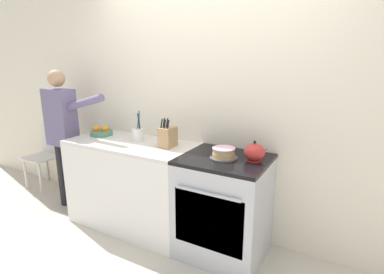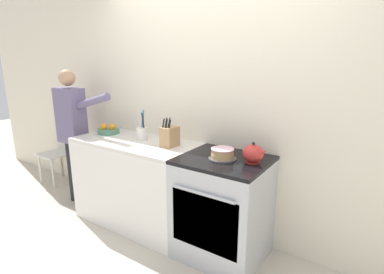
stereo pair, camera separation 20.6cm
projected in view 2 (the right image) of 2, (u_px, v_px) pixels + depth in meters
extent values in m
plane|color=beige|center=(171.00, 258.00, 2.67)|extent=(16.00, 16.00, 0.00)
cube|color=silver|center=(211.00, 105.00, 2.88)|extent=(8.00, 0.04, 2.60)
cube|color=white|center=(137.00, 183.00, 3.20)|extent=(1.33, 0.65, 0.88)
cube|color=silver|center=(135.00, 142.00, 3.09)|extent=(1.33, 0.65, 0.03)
cube|color=#B7BABF|center=(223.00, 209.00, 2.64)|extent=(0.74, 0.65, 0.88)
cube|color=black|center=(204.00, 223.00, 2.38)|extent=(0.61, 0.01, 0.49)
cylinder|color=#B7BABF|center=(202.00, 194.00, 2.30)|extent=(0.55, 0.02, 0.02)
cube|color=black|center=(224.00, 160.00, 2.53)|extent=(0.74, 0.65, 0.03)
cylinder|color=#4C4C51|center=(222.00, 158.00, 2.51)|extent=(0.24, 0.24, 0.01)
cylinder|color=tan|center=(222.00, 156.00, 2.50)|extent=(0.19, 0.19, 0.04)
cylinder|color=tan|center=(223.00, 152.00, 2.49)|extent=(0.18, 0.18, 0.04)
cylinder|color=#EFB2C1|center=(223.00, 149.00, 2.49)|extent=(0.19, 0.19, 0.01)
cylinder|color=red|center=(253.00, 162.00, 2.43)|extent=(0.12, 0.12, 0.01)
ellipsoid|color=red|center=(253.00, 154.00, 2.41)|extent=(0.17, 0.17, 0.15)
cone|color=red|center=(263.00, 152.00, 2.36)|extent=(0.09, 0.04, 0.08)
sphere|color=black|center=(254.00, 143.00, 2.39)|extent=(0.02, 0.02, 0.02)
cube|color=tan|center=(170.00, 137.00, 2.86)|extent=(0.12, 0.17, 0.19)
cylinder|color=black|center=(164.00, 123.00, 2.81)|extent=(0.01, 0.04, 0.09)
cylinder|color=black|center=(167.00, 124.00, 2.79)|extent=(0.01, 0.04, 0.08)
cylinder|color=black|center=(170.00, 124.00, 2.77)|extent=(0.01, 0.04, 0.08)
cylinder|color=black|center=(166.00, 122.00, 2.84)|extent=(0.01, 0.04, 0.09)
cylinder|color=black|center=(169.00, 123.00, 2.82)|extent=(0.01, 0.04, 0.09)
cylinder|color=silver|center=(142.00, 134.00, 3.09)|extent=(0.11, 0.11, 0.13)
cylinder|color=teal|center=(142.00, 123.00, 3.08)|extent=(0.05, 0.03, 0.27)
cylinder|color=black|center=(143.00, 124.00, 3.06)|extent=(0.02, 0.06, 0.25)
cylinder|color=#B7BABF|center=(140.00, 124.00, 3.05)|extent=(0.06, 0.03, 0.24)
cylinder|color=teal|center=(143.00, 123.00, 3.08)|extent=(0.04, 0.02, 0.26)
cylinder|color=#4C7F66|center=(109.00, 131.00, 3.38)|extent=(0.24, 0.24, 0.05)
sphere|color=orange|center=(112.00, 127.00, 3.37)|extent=(0.08, 0.08, 0.08)
sphere|color=orange|center=(104.00, 127.00, 3.37)|extent=(0.08, 0.08, 0.08)
cylinder|color=black|center=(73.00, 171.00, 3.71)|extent=(0.11, 0.11, 0.77)
cylinder|color=black|center=(81.00, 173.00, 3.62)|extent=(0.11, 0.11, 0.77)
cube|color=slate|center=(71.00, 115.00, 3.49)|extent=(0.34, 0.20, 0.64)
cylinder|color=slate|center=(60.00, 110.00, 3.59)|extent=(0.08, 0.08, 0.54)
cylinder|color=slate|center=(92.00, 102.00, 3.22)|extent=(0.54, 0.08, 0.22)
sphere|color=tan|center=(67.00, 78.00, 3.38)|extent=(0.18, 0.18, 0.18)
cylinder|color=silver|center=(40.00, 169.00, 4.27)|extent=(0.04, 0.04, 0.42)
cylinder|color=silver|center=(53.00, 174.00, 4.10)|extent=(0.04, 0.04, 0.42)
cylinder|color=silver|center=(61.00, 163.00, 4.53)|extent=(0.04, 0.04, 0.42)
cylinder|color=silver|center=(74.00, 167.00, 4.36)|extent=(0.04, 0.04, 0.42)
cube|color=silver|center=(55.00, 154.00, 4.26)|extent=(0.40, 0.40, 0.02)
cube|color=silver|center=(65.00, 137.00, 4.35)|extent=(0.40, 0.03, 0.40)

